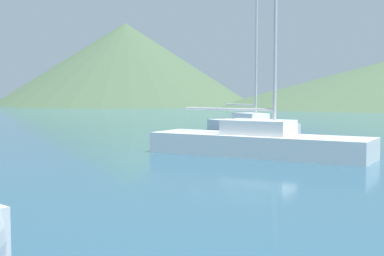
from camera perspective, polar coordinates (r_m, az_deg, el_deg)
name	(u,v)px	position (r m, az deg, el deg)	size (l,w,h in m)	color
sailboat_inner	(259,141)	(19.39, 7.11, -1.44)	(8.21, 2.95, 10.58)	white
sailboat_outer	(251,124)	(29.77, 6.27, 0.39)	(6.06, 4.89, 9.86)	silver
hill_west	(125,64)	(91.64, -7.11, 6.80)	(43.13, 43.13, 13.72)	#4C6647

